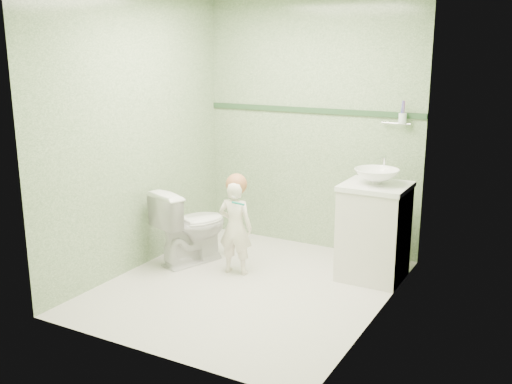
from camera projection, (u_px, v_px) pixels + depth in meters
The scene contains 12 objects.
ground at pixel (247, 287), 4.84m from camera, with size 2.50×2.50×0.00m, color beige.
room_shell at pixel (247, 144), 4.55m from camera, with size 2.50×2.54×2.40m.
trim_stripe at pixel (311, 110), 5.57m from camera, with size 2.20×0.02×0.05m, color #2B4B2D.
vanity at pixel (374, 233), 4.95m from camera, with size 0.52×0.50×0.80m, color silver.
counter at pixel (376, 186), 4.85m from camera, with size 0.54×0.52×0.04m, color white.
basin at pixel (377, 176), 4.83m from camera, with size 0.37×0.37×0.13m, color white.
faucet at pixel (384, 163), 4.96m from camera, with size 0.03×0.13×0.18m.
cup_holder at pixel (402, 118), 5.11m from camera, with size 0.26×0.07×0.21m.
toilet at pixel (191, 225), 5.33m from camera, with size 0.39×0.69×0.70m, color white.
toddler at pixel (235, 227), 5.05m from camera, with size 0.30×0.20×0.83m, color white.
hair_cap at pixel (236, 184), 4.98m from camera, with size 0.18×0.18×0.18m, color #A3643E.
teal_toothbrush at pixel (238, 203), 4.85m from camera, with size 0.11×0.14×0.08m.
Camera 1 is at (2.24, -3.91, 1.93)m, focal length 40.90 mm.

